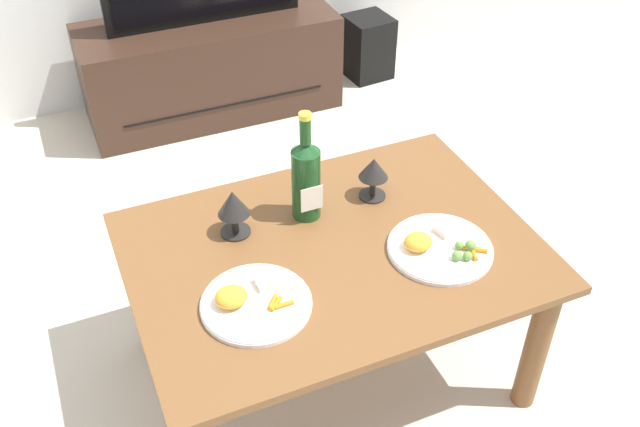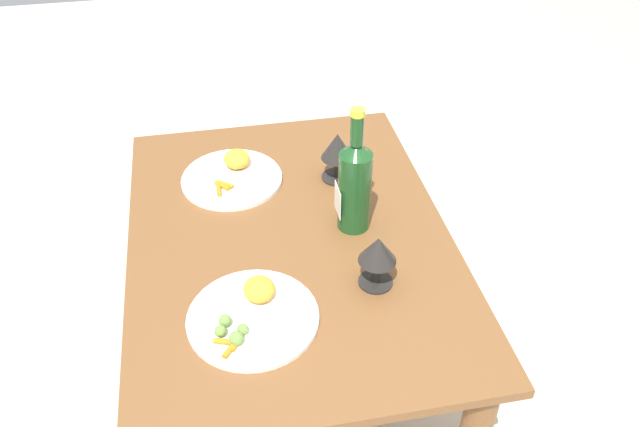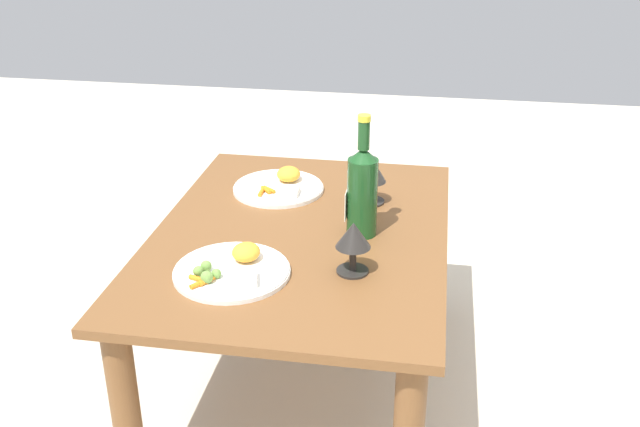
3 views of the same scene
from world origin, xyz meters
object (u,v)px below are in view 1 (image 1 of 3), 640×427
object	(u,v)px
dining_table	(333,272)
goblet_left	(233,205)
goblet_right	(374,171)
dinner_plate_left	(253,302)
wine_bottle	(306,177)
dinner_plate_right	(439,247)
tv_stand	(211,67)
floor_speaker	(368,47)

from	to	relation	value
dining_table	goblet_left	distance (m)	0.34
goblet_right	dinner_plate_left	size ratio (longest dim) A/B	0.48
goblet_left	dinner_plate_left	distance (m)	0.30
wine_bottle	goblet_right	distance (m)	0.22
wine_bottle	goblet_left	bearing A→B (deg)	179.17
dinner_plate_right	goblet_right	bearing A→B (deg)	101.36
tv_stand	goblet_left	size ratio (longest dim) A/B	8.19
dining_table	dinner_plate_right	bearing A→B (deg)	-24.70
goblet_left	dinner_plate_left	size ratio (longest dim) A/B	0.51
goblet_right	dinner_plate_right	xyz separation A→B (m)	(0.06, -0.29, -0.08)
dinner_plate_left	tv_stand	bearing A→B (deg)	77.74
dining_table	goblet_left	bearing A→B (deg)	142.84
dinner_plate_right	dinner_plate_left	bearing A→B (deg)	179.71
floor_speaker	goblet_right	size ratio (longest dim) A/B	2.37
dining_table	dinner_plate_left	size ratio (longest dim) A/B	3.94
wine_bottle	dinner_plate_left	size ratio (longest dim) A/B	1.20
tv_stand	goblet_right	size ratio (longest dim) A/B	8.70
wine_bottle	dinner_plate_right	distance (m)	0.41
wine_bottle	tv_stand	bearing A→B (deg)	85.00
dining_table	tv_stand	size ratio (longest dim) A/B	0.94
goblet_left	goblet_right	xyz separation A→B (m)	(0.43, 0.00, -0.00)
floor_speaker	wine_bottle	world-z (taller)	wine_bottle
wine_bottle	goblet_right	xyz separation A→B (m)	(0.21, 0.00, -0.04)
goblet_left	tv_stand	bearing A→B (deg)	77.18
floor_speaker	wine_bottle	bearing A→B (deg)	-127.47
floor_speaker	goblet_right	bearing A→B (deg)	-121.53
wine_bottle	dinner_plate_right	size ratio (longest dim) A/B	1.17
tv_stand	wine_bottle	size ratio (longest dim) A/B	3.48
floor_speaker	goblet_left	xyz separation A→B (m)	(-1.19, -1.55, 0.45)
dinner_plate_left	dinner_plate_right	size ratio (longest dim) A/B	0.97
floor_speaker	goblet_left	size ratio (longest dim) A/B	2.23
dining_table	tv_stand	world-z (taller)	dining_table
dining_table	floor_speaker	world-z (taller)	dining_table
wine_bottle	goblet_left	xyz separation A→B (m)	(-0.21, 0.00, -0.04)
goblet_left	dinner_plate_right	distance (m)	0.57
tv_stand	goblet_right	xyz separation A→B (m)	(0.08, -1.53, 0.37)
goblet_left	dining_table	bearing A→B (deg)	-37.16
wine_bottle	dinner_plate_left	distance (m)	0.40
wine_bottle	goblet_right	world-z (taller)	wine_bottle
floor_speaker	goblet_right	distance (m)	1.79
floor_speaker	goblet_left	distance (m)	2.01
dining_table	floor_speaker	distance (m)	1.99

